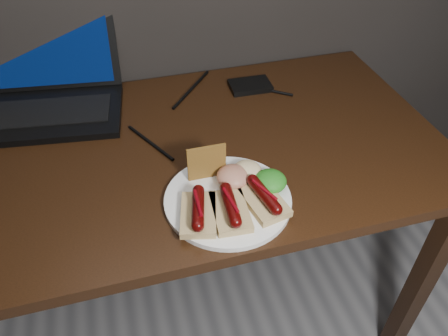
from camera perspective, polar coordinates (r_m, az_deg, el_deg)
The scene contains 12 objects.
desk at distance 1.13m, azimuth -7.84°, elevation -1.27°, with size 1.40×0.70×0.75m.
laptop at distance 1.28m, azimuth -22.31°, elevation 9.65°, with size 0.43×0.37×0.25m.
hard_drive at distance 1.29m, azimuth 3.43°, elevation 10.69°, with size 0.12×0.08×0.02m, color black.
desk_cables at distance 1.17m, azimuth -10.62°, elevation 6.12°, with size 0.89×0.39×0.01m.
plate at distance 0.93m, azimuth 0.50°, elevation -4.15°, with size 0.27×0.27×0.01m, color white.
bread_sausage_left at distance 0.87m, azimuth -3.38°, elevation -5.68°, with size 0.10×0.13×0.04m.
bread_sausage_center at distance 0.88m, azimuth 0.84°, elevation -5.31°, with size 0.08×0.12×0.04m.
bread_sausage_right at distance 0.90m, azimuth 5.21°, elevation -3.95°, with size 0.09×0.13×0.04m.
crispbread at distance 0.94m, azimuth -2.28°, elevation 0.74°, with size 0.09×0.01×0.09m, color #A16A2C.
salad_greens at distance 0.94m, azimuth 6.07°, elevation -1.71°, with size 0.07×0.07×0.04m, color #1E5A12.
salsa_mound at distance 0.94m, azimuth 1.19°, elevation -1.12°, with size 0.07×0.07×0.04m, color maroon.
coleslaw_mound at distance 0.96m, azimuth 3.03°, elevation -0.35°, with size 0.06×0.06×0.04m, color silver.
Camera 1 is at (-0.07, 0.55, 1.42)m, focal length 35.00 mm.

